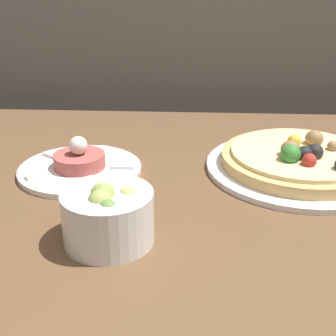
# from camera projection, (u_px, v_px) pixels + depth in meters

# --- Properties ---
(dining_table) EXTENTS (1.16, 0.81, 0.78)m
(dining_table) POSITION_uv_depth(u_px,v_px,m) (134.00, 236.00, 0.86)
(dining_table) COLOR brown
(dining_table) RESTS_ON ground_plane
(pizza_plate) EXTENTS (0.34, 0.34, 0.07)m
(pizza_plate) POSITION_uv_depth(u_px,v_px,m) (300.00, 161.00, 0.84)
(pizza_plate) COLOR white
(pizza_plate) RESTS_ON dining_table
(tartare_plate) EXTENTS (0.22, 0.22, 0.07)m
(tartare_plate) POSITION_uv_depth(u_px,v_px,m) (80.00, 166.00, 0.84)
(tartare_plate) COLOR white
(tartare_plate) RESTS_ON dining_table
(small_bowl) EXTENTS (0.12, 0.12, 0.08)m
(small_bowl) POSITION_uv_depth(u_px,v_px,m) (108.00, 215.00, 0.62)
(small_bowl) COLOR white
(small_bowl) RESTS_ON dining_table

